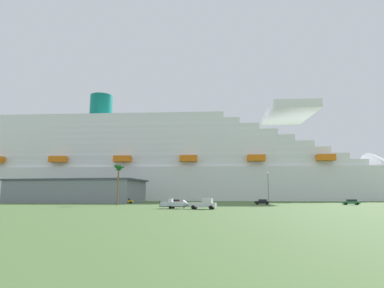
% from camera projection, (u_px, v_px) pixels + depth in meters
% --- Properties ---
extents(ground_plane, '(600.00, 600.00, 0.00)m').
position_uv_depth(ground_plane, '(205.00, 203.00, 110.24)').
color(ground_plane, '#4C6B38').
extents(cruise_ship, '(263.97, 50.28, 62.13)m').
position_uv_depth(cruise_ship, '(158.00, 166.00, 158.23)').
color(cruise_ship, white).
rests_on(cruise_ship, ground_plane).
extents(terminal_building, '(50.20, 22.84, 8.56)m').
position_uv_depth(terminal_building, '(77.00, 191.00, 115.63)').
color(terminal_building, gray).
rests_on(terminal_building, ground_plane).
extents(pickup_truck, '(5.83, 2.91, 2.20)m').
position_uv_depth(pickup_truck, '(204.00, 204.00, 63.74)').
color(pickup_truck, silver).
rests_on(pickup_truck, ground_plane).
extents(small_boat_on_trailer, '(7.28, 2.75, 2.15)m').
position_uv_depth(small_boat_on_trailer, '(176.00, 204.00, 65.37)').
color(small_boat_on_trailer, '#595960').
rests_on(small_boat_on_trailer, ground_plane).
extents(palm_tree, '(2.95, 3.03, 11.60)m').
position_uv_depth(palm_tree, '(119.00, 171.00, 88.83)').
color(palm_tree, brown).
rests_on(palm_tree, ground_plane).
extents(street_lamp, '(0.56, 0.56, 9.00)m').
position_uv_depth(street_lamp, '(268.00, 184.00, 81.40)').
color(street_lamp, slate).
rests_on(street_lamp, ground_plane).
extents(parked_car_red_hatchback, '(4.66, 2.12, 1.58)m').
position_uv_depth(parked_car_red_hatchback, '(175.00, 202.00, 87.75)').
color(parked_car_red_hatchback, red).
rests_on(parked_car_red_hatchback, ground_plane).
extents(parked_car_green_wagon, '(4.77, 2.45, 1.58)m').
position_uv_depth(parked_car_green_wagon, '(351.00, 202.00, 89.17)').
color(parked_car_green_wagon, '#2D723F').
rests_on(parked_car_green_wagon, ground_plane).
extents(parked_car_black_coupe, '(4.48, 2.53, 1.58)m').
position_uv_depth(parked_car_black_coupe, '(262.00, 202.00, 90.84)').
color(parked_car_black_coupe, black).
rests_on(parked_car_black_coupe, ground_plane).
extents(parked_car_yellow_taxi, '(4.72, 2.60, 1.58)m').
position_uv_depth(parked_car_yellow_taxi, '(127.00, 201.00, 103.54)').
color(parked_car_yellow_taxi, yellow).
rests_on(parked_car_yellow_taxi, ground_plane).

